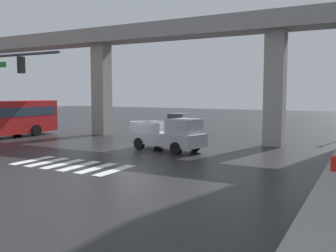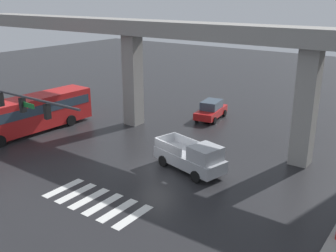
{
  "view_description": "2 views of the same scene",
  "coord_description": "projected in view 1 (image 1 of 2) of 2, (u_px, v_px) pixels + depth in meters",
  "views": [
    {
      "loc": [
        13.25,
        -19.71,
        3.68
      ],
      "look_at": [
        1.63,
        1.81,
        1.49
      ],
      "focal_mm": 39.85,
      "sensor_mm": 36.0,
      "label": 1
    },
    {
      "loc": [
        14.79,
        -19.06,
        11.0
      ],
      "look_at": [
        -0.47,
        1.97,
        2.35
      ],
      "focal_mm": 42.04,
      "sensor_mm": 36.0,
      "label": 2
    }
  ],
  "objects": [
    {
      "name": "ground_plane",
      "position": [
        132.0,
        150.0,
        23.87
      ],
      "size": [
        120.0,
        120.0,
        0.0
      ],
      "primitive_type": "plane",
      "color": "#232326"
    },
    {
      "name": "crosswalk_stripes",
      "position": [
        71.0,
        165.0,
        18.98
      ],
      "size": [
        6.05,
        2.8,
        0.01
      ],
      "color": "silver",
      "rests_on": "ground"
    },
    {
      "name": "elevated_overpass",
      "position": [
        178.0,
        38.0,
        28.8
      ],
      "size": [
        54.53,
        2.52,
        9.11
      ],
      "color": "gray",
      "rests_on": "ground"
    },
    {
      "name": "pickup_truck",
      "position": [
        170.0,
        135.0,
        23.57
      ],
      "size": [
        5.41,
        3.06,
        2.08
      ],
      "color": "#A8AAAF",
      "rests_on": "ground"
    },
    {
      "name": "sedan_red",
      "position": [
        178.0,
        122.0,
        35.42
      ],
      "size": [
        2.44,
        4.51,
        1.72
      ],
      "color": "red",
      "rests_on": "ground"
    },
    {
      "name": "fire_hydrant",
      "position": [
        333.0,
        165.0,
        16.76
      ],
      "size": [
        0.24,
        0.24,
        0.85
      ],
      "color": "red",
      "rests_on": "ground"
    }
  ]
}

